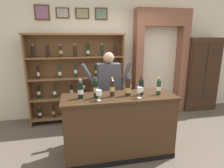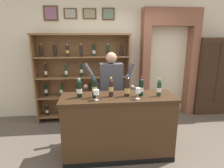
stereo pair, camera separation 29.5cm
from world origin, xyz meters
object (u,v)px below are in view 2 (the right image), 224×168
at_px(wine_shelf, 83,75).
at_px(tasting_bottle_prosecco, 127,87).
at_px(wine_glass_left, 96,93).
at_px(tasting_bottle_rosso, 94,88).
at_px(tasting_bottle_grappa, 141,87).
at_px(shopkeeper, 111,86).
at_px(tasting_bottle_super_tuscan, 79,88).
at_px(wine_glass_spare, 138,91).
at_px(side_cabinet, 212,76).
at_px(tasting_counter, 118,126).
at_px(tasting_bottle_bianco, 111,87).
at_px(tasting_bottle_vin_santo, 159,88).

bearing_deg(wine_shelf, tasting_bottle_prosecco, -64.33).
bearing_deg(wine_shelf, wine_glass_left, -81.15).
relative_size(tasting_bottle_rosso, tasting_bottle_grappa, 1.04).
relative_size(shopkeeper, tasting_bottle_super_tuscan, 5.61).
bearing_deg(tasting_bottle_super_tuscan, wine_glass_spare, -11.02).
xyz_separation_m(shopkeeper, wine_glass_left, (-0.30, -0.79, 0.12)).
xyz_separation_m(side_cabinet, tasting_counter, (-2.57, -1.59, -0.43)).
distance_m(tasting_counter, tasting_bottle_super_tuscan, 0.87).
distance_m(wine_shelf, shopkeeper, 1.04).
xyz_separation_m(tasting_bottle_bianco, tasting_bottle_prosecco, (0.25, -0.01, 0.01)).
xyz_separation_m(side_cabinet, tasting_bottle_prosecco, (-2.44, -1.60, 0.23)).
xyz_separation_m(wine_shelf, wine_glass_left, (0.26, -1.67, 0.08)).
distance_m(tasting_counter, wine_glass_left, 0.72).
bearing_deg(tasting_bottle_vin_santo, tasting_bottle_prosecco, 174.94).
relative_size(side_cabinet, shopkeeper, 1.15).
bearing_deg(tasting_bottle_super_tuscan, wine_shelf, 90.53).
relative_size(tasting_bottle_rosso, tasting_bottle_bianco, 1.06).
bearing_deg(shopkeeper, wine_glass_spare, -68.85).
bearing_deg(tasting_bottle_bianco, tasting_bottle_super_tuscan, 179.88).
relative_size(tasting_bottle_vin_santo, wine_glass_spare, 1.65).
bearing_deg(tasting_bottle_prosecco, tasting_bottle_super_tuscan, 179.14).
height_order(side_cabinet, tasting_bottle_rosso, side_cabinet).
relative_size(tasting_bottle_rosso, tasting_bottle_prosecco, 0.96).
distance_m(side_cabinet, tasting_counter, 3.05).
distance_m(shopkeeper, tasting_bottle_grappa, 0.77).
relative_size(wine_shelf, tasting_bottle_rosso, 6.74).
distance_m(tasting_bottle_super_tuscan, tasting_bottle_grappa, 0.94).
bearing_deg(shopkeeper, side_cabinet, 20.02).
relative_size(wine_shelf, tasting_bottle_grappa, 7.02).
relative_size(wine_shelf, tasting_bottle_prosecco, 6.47).
distance_m(wine_shelf, tasting_bottle_prosecco, 1.70).
relative_size(tasting_bottle_grappa, wine_glass_left, 1.94).
height_order(wine_shelf, tasting_bottle_rosso, wine_shelf).
xyz_separation_m(wine_shelf, tasting_bottle_vin_santo, (1.22, -1.57, 0.10)).
bearing_deg(tasting_bottle_rosso, side_cabinet, 28.83).
xyz_separation_m(tasting_bottle_super_tuscan, tasting_bottle_prosecco, (0.72, -0.01, 0.01)).
bearing_deg(shopkeeper, wine_glass_left, -110.52).
height_order(wine_shelf, tasting_bottle_bianco, wine_shelf).
xyz_separation_m(shopkeeper, tasting_bottle_grappa, (0.39, -0.65, 0.14)).
distance_m(tasting_bottle_rosso, tasting_bottle_bianco, 0.25).
bearing_deg(wine_glass_spare, tasting_bottle_grappa, 61.03).
bearing_deg(side_cabinet, shopkeeper, -159.98).
height_order(tasting_bottle_super_tuscan, tasting_bottle_vin_santo, tasting_bottle_super_tuscan).
height_order(side_cabinet, wine_glass_spare, side_cabinet).
bearing_deg(side_cabinet, tasting_counter, -148.23).
bearing_deg(tasting_bottle_super_tuscan, tasting_bottle_rosso, -6.68).
bearing_deg(tasting_bottle_super_tuscan, tasting_counter, -0.29).
xyz_separation_m(tasting_bottle_super_tuscan, wine_glass_left, (0.25, -0.15, -0.03)).
bearing_deg(wine_shelf, side_cabinet, 1.30).
distance_m(tasting_bottle_super_tuscan, tasting_bottle_rosso, 0.22).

